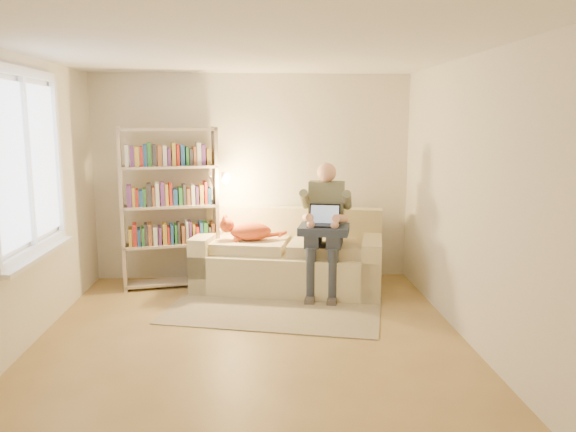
{
  "coord_description": "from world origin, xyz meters",
  "views": [
    {
      "loc": [
        0.09,
        -4.9,
        2.02
      ],
      "look_at": [
        0.39,
        1.0,
        1.01
      ],
      "focal_mm": 35.0,
      "sensor_mm": 36.0,
      "label": 1
    }
  ],
  "objects": [
    {
      "name": "wall_front",
      "position": [
        0.0,
        -2.25,
        1.3
      ],
      "size": [
        4.0,
        0.02,
        2.6
      ],
      "primitive_type": "cube",
      "color": "silver",
      "rests_on": "floor"
    },
    {
      "name": "cat",
      "position": [
        -0.11,
        1.72,
        0.72
      ],
      "size": [
        0.76,
        0.36,
        0.27
      ],
      "rotation": [
        0.0,
        0.0,
        -0.21
      ],
      "color": "orange",
      "rests_on": "sofa"
    },
    {
      "name": "floor",
      "position": [
        0.0,
        0.0,
        0.0
      ],
      "size": [
        4.5,
        4.5,
        0.0
      ],
      "primitive_type": "plane",
      "color": "olive",
      "rests_on": "ground"
    },
    {
      "name": "blanket",
      "position": [
        0.84,
        1.35,
        0.79
      ],
      "size": [
        0.64,
        0.56,
        0.09
      ],
      "primitive_type": "cube",
      "rotation": [
        0.0,
        0.0,
        -0.21
      ],
      "color": "#252F42",
      "rests_on": "person"
    },
    {
      "name": "window",
      "position": [
        -1.95,
        0.2,
        1.38
      ],
      "size": [
        0.12,
        1.52,
        1.69
      ],
      "color": "white",
      "rests_on": "wall_left"
    },
    {
      "name": "wall_right",
      "position": [
        2.0,
        0.0,
        1.3
      ],
      "size": [
        0.02,
        4.5,
        2.6
      ],
      "primitive_type": "cube",
      "color": "silver",
      "rests_on": "floor"
    },
    {
      "name": "ceiling",
      "position": [
        0.0,
        0.0,
        2.6
      ],
      "size": [
        4.0,
        4.5,
        0.02
      ],
      "primitive_type": "cube",
      "color": "white",
      "rests_on": "wall_back"
    },
    {
      "name": "rug",
      "position": [
        0.24,
        0.91,
        0.01
      ],
      "size": [
        2.52,
        1.84,
        0.01
      ],
      "primitive_type": "cube",
      "rotation": [
        0.0,
        0.0,
        -0.24
      ],
      "color": "gray",
      "rests_on": "floor"
    },
    {
      "name": "wall_back",
      "position": [
        0.0,
        2.25,
        1.3
      ],
      "size": [
        4.0,
        0.02,
        2.6
      ],
      "primitive_type": "cube",
      "color": "silver",
      "rests_on": "floor"
    },
    {
      "name": "sofa",
      "position": [
        0.45,
        1.75,
        0.34
      ],
      "size": [
        2.38,
        1.44,
        0.94
      ],
      "rotation": [
        0.0,
        0.0,
        -0.21
      ],
      "color": "beige",
      "rests_on": "floor"
    },
    {
      "name": "laptop",
      "position": [
        0.84,
        1.36,
        0.9
      ],
      "size": [
        0.41,
        0.35,
        0.31
      ],
      "rotation": [
        0.0,
        0.0,
        -0.21
      ],
      "color": "black",
      "rests_on": "blanket"
    },
    {
      "name": "person",
      "position": [
        0.85,
        1.49,
        0.87
      ],
      "size": [
        0.53,
        0.72,
        1.53
      ],
      "rotation": [
        0.0,
        0.0,
        -0.21
      ],
      "color": "#676E59",
      "rests_on": "sofa"
    },
    {
      "name": "wall_left",
      "position": [
        -2.0,
        0.0,
        1.3
      ],
      "size": [
        0.02,
        4.5,
        2.6
      ],
      "primitive_type": "cube",
      "color": "silver",
      "rests_on": "floor"
    },
    {
      "name": "bookshelf",
      "position": [
        -0.99,
        1.87,
        1.08
      ],
      "size": [
        1.33,
        0.53,
        1.95
      ],
      "rotation": [
        0.0,
        0.0,
        0.21
      ],
      "color": "#C3AD93",
      "rests_on": "floor"
    }
  ]
}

